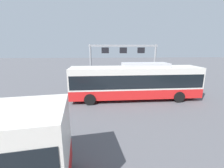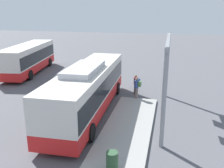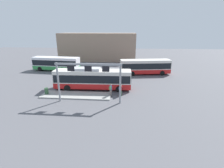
{
  "view_description": "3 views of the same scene",
  "coord_description": "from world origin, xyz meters",
  "views": [
    {
      "loc": [
        2.9,
        13.74,
        4.86
      ],
      "look_at": [
        2.14,
        -0.58,
        1.37
      ],
      "focal_mm": 24.26,
      "sensor_mm": 36.0,
      "label": 1
    },
    {
      "loc": [
        -15.23,
        -5.19,
        6.85
      ],
      "look_at": [
        1.71,
        -1.22,
        1.62
      ],
      "focal_mm": 39.88,
      "sensor_mm": 36.0,
      "label": 2
    },
    {
      "loc": [
        5.21,
        -24.99,
        9.17
      ],
      "look_at": [
        3.21,
        -1.61,
        1.45
      ],
      "focal_mm": 26.83,
      "sensor_mm": 36.0,
      "label": 3
    }
  ],
  "objects": [
    {
      "name": "platform_sign_gantry",
      "position": [
        0.53,
        -5.05,
        3.71
      ],
      "size": [
        8.41,
        0.24,
        5.2
      ],
      "color": "gray",
      "rests_on": "ground"
    },
    {
      "name": "person_boarding",
      "position": [
        4.54,
        -2.61,
        0.89
      ],
      "size": [
        0.53,
        0.61,
        1.67
      ],
      "rotation": [
        0.0,
        0.0,
        1.04
      ],
      "color": "#476B4C",
      "rests_on": "ground"
    },
    {
      "name": "ground_plane",
      "position": [
        0.0,
        0.0,
        0.0
      ],
      "size": [
        120.0,
        120.0,
        0.0
      ],
      "primitive_type": "plane",
      "color": "#56565B"
    },
    {
      "name": "trash_bin",
      "position": [
        -6.25,
        -3.09,
        0.61
      ],
      "size": [
        0.52,
        0.52,
        0.9
      ],
      "primitive_type": "cylinder",
      "color": "#2D5133",
      "rests_on": "platform_curb"
    },
    {
      "name": "bus_main",
      "position": [
        -0.01,
        -0.0,
        1.81
      ],
      "size": [
        12.08,
        2.98,
        3.46
      ],
      "rotation": [
        0.0,
        0.0,
        0.03
      ],
      "color": "red",
      "rests_on": "ground"
    },
    {
      "name": "bus_background_right",
      "position": [
        9.22,
        10.07,
        1.78
      ],
      "size": [
        10.59,
        4.1,
        3.1
      ],
      "rotation": [
        0.0,
        0.0,
        0.16
      ],
      "color": "red",
      "rests_on": "ground"
    },
    {
      "name": "platform_curb",
      "position": [
        -1.87,
        -3.04,
        0.08
      ],
      "size": [
        10.0,
        2.8,
        0.16
      ],
      "primitive_type": "cube",
      "color": "#9E9E99",
      "rests_on": "ground"
    },
    {
      "name": "person_waiting_near",
      "position": [
        3.12,
        -2.87,
        1.05
      ],
      "size": [
        0.44,
        0.59,
        1.67
      ],
      "rotation": [
        0.0,
        0.0,
        1.29
      ],
      "color": "slate",
      "rests_on": "platform_curb"
    }
  ]
}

